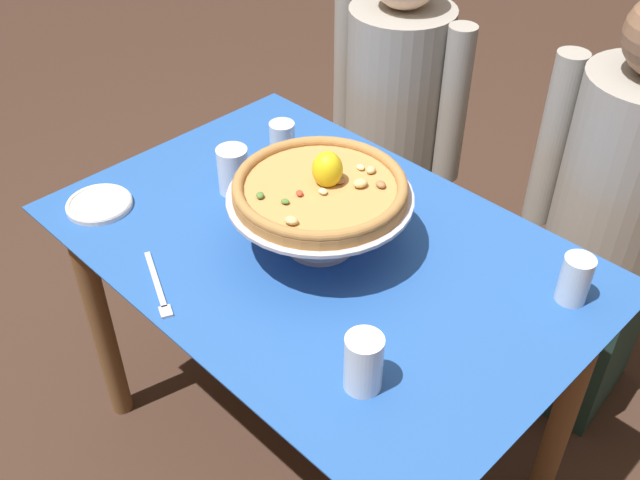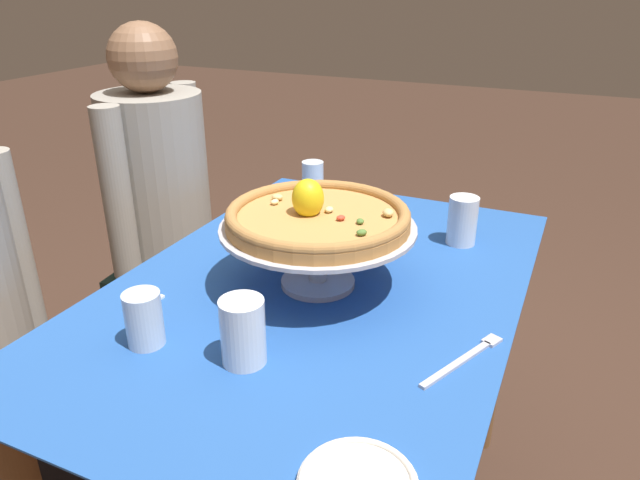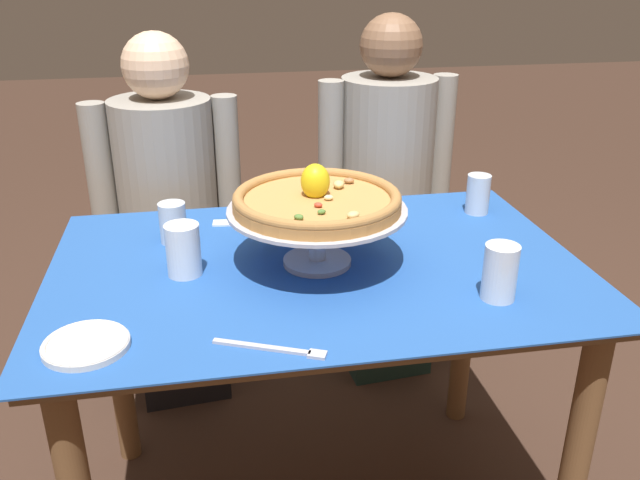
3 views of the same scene
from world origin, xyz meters
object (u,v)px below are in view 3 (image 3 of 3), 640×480
Objects in this scene: diner_left at (172,234)px; dinner_fork at (276,349)px; water_glass_back_left at (173,225)px; water_glass_side_left at (184,253)px; diner_right at (384,212)px; water_glass_front_right at (500,276)px; water_glass_back_right at (478,197)px; sugar_packet at (223,223)px; pizza_stand at (318,220)px; pizza at (318,198)px; side_plate at (86,344)px.

dinner_fork is at bearing -77.73° from diner_left.
water_glass_side_left is at bearing -81.76° from water_glass_back_left.
water_glass_side_left is 0.09× the size of diner_right.
water_glass_front_right reaches higher than dinner_fork.
diner_right is at bearing 104.94° from water_glass_back_right.
water_glass_front_right is 2.34× the size of sugar_packet.
water_glass_side_left is 0.67m from water_glass_front_right.
water_glass_back_left is at bearing 151.04° from pizza_stand.
water_glass_back_left is at bearing -176.10° from water_glass_back_right.
water_glass_front_right is at bearing -107.50° from water_glass_back_right.
water_glass_front_right is 0.10× the size of diner_left.
dinner_fork is at bearing -64.66° from water_glass_side_left.
diner_left is (-0.69, 0.91, -0.24)m from water_glass_front_right.
water_glass_back_right is 0.91× the size of water_glass_side_left.
water_glass_back_left is at bearing 109.66° from dinner_fork.
water_glass_back_right reaches higher than sugar_packet.
water_glass_side_left is 0.30m from sugar_packet.
pizza is 1.85× the size of dinner_fork.
pizza is 0.54m from water_glass_back_right.
water_glass_back_right is at bearing -27.96° from diner_left.
diner_left is at bearing 127.28° from water_glass_front_right.
pizza_stand reaches higher than dinner_fork.
diner_right is at bearing 63.15° from pizza_stand.
sugar_packet is (-0.68, 0.04, -0.04)m from water_glass_back_right.
water_glass_side_left is 0.32m from side_plate.
water_glass_back_right is 0.09× the size of diner_right.
water_glass_side_left is 0.75× the size of side_plate.
side_plate is 0.77× the size of dinner_fork.
pizza_stand is 0.36m from sugar_packet.
dinner_fork is (-0.61, -0.57, -0.04)m from water_glass_back_right.
sugar_packet is (0.09, 0.28, -0.05)m from water_glass_side_left.
pizza_stand is at bearing -116.85° from diner_right.
water_glass_back_left is 0.77m from water_glass_front_right.
diner_left is at bearing -178.45° from diner_right.
water_glass_back_right is 1.07m from side_plate.
water_glass_back_left reaches higher than side_plate.
pizza_stand is 0.38m from dinner_fork.
water_glass_back_left is at bearing -142.59° from diner_right.
diner_left is 0.71m from diner_right.
water_glass_back_right is at bearing 26.07° from pizza.
water_glass_front_right is at bearing -52.72° from diner_left.
diner_left reaches higher than pizza.
pizza is at bearing -53.24° from sugar_packet.
dinner_fork is (0.19, -0.52, -0.04)m from water_glass_back_left.
pizza reaches higher than water_glass_back_right.
water_glass_side_left is at bearing -162.87° from water_glass_back_right.
water_glass_side_left is at bearing -132.82° from diner_right.
diner_right is (0.71, 0.02, 0.02)m from diner_left.
water_glass_side_left is at bearing -108.61° from sugar_packet.
water_glass_front_right is 0.59× the size of dinner_fork.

